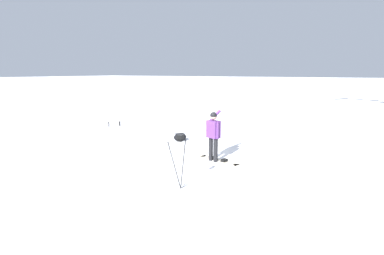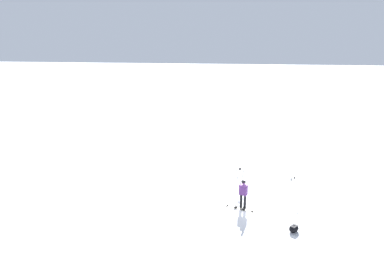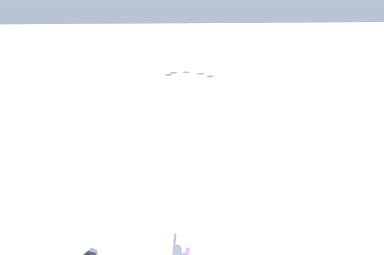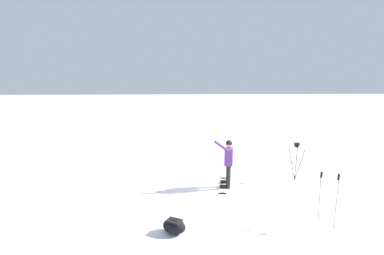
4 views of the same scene
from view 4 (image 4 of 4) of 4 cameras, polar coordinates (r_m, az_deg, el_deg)
name	(u,v)px [view 4 (image 4 of 4)]	position (r m, az deg, el deg)	size (l,w,h in m)	color
ground_plane	(240,193)	(8.33, 10.65, -14.25)	(300.00, 300.00, 0.00)	white
snowboarder	(228,159)	(8.42, 8.18, -7.02)	(0.46, 0.72, 1.62)	black
snowboard	(223,185)	(8.82, 7.00, -12.68)	(1.72, 0.68, 0.10)	beige
gear_bag_large	(174,226)	(6.14, -4.01, -21.14)	(0.62, 0.67, 0.32)	black
camera_tripod	(296,154)	(9.71, 22.34, -5.42)	(0.51, 0.52, 1.36)	#262628
ski_poles	(329,192)	(6.88, 28.29, -12.55)	(0.35, 0.41, 1.30)	gray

